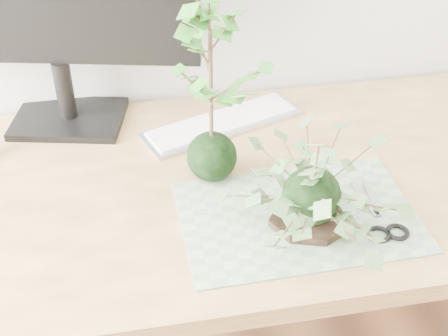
{
  "coord_description": "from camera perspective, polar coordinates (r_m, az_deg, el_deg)",
  "views": [
    {
      "loc": [
        -0.17,
        0.23,
        1.52
      ],
      "look_at": [
        0.0,
        1.14,
        0.84
      ],
      "focal_mm": 50.0,
      "sensor_mm": 36.0,
      "label": 1
    }
  ],
  "objects": [
    {
      "name": "desk",
      "position": [
        1.34,
        2.61,
        -3.84
      ],
      "size": [
        1.6,
        0.7,
        0.74
      ],
      "color": "tan",
      "rests_on": "ground_plane"
    },
    {
      "name": "cutting_mat",
      "position": [
        1.2,
        6.82,
        -4.4
      ],
      "size": [
        0.45,
        0.3,
        0.0
      ],
      "primitive_type": "cube",
      "rotation": [
        0.0,
        0.0,
        0.02
      ],
      "color": "gray",
      "rests_on": "desk"
    },
    {
      "name": "stone_dish",
      "position": [
        1.17,
        7.76,
        -4.87
      ],
      "size": [
        0.19,
        0.19,
        0.01
      ],
      "primitive_type": "cylinder",
      "rotation": [
        0.0,
        0.0,
        -0.31
      ],
      "color": "black",
      "rests_on": "cutting_mat"
    },
    {
      "name": "ivy_kokedama",
      "position": [
        1.1,
        8.22,
        -0.5
      ],
      "size": [
        0.37,
        0.37,
        0.22
      ],
      "rotation": [
        0.0,
        0.0,
        0.27
      ],
      "color": "black",
      "rests_on": "stone_dish"
    },
    {
      "name": "maple_kokedama",
      "position": [
        1.13,
        -1.27,
        11.38
      ],
      "size": [
        0.24,
        0.24,
        0.43
      ],
      "rotation": [
        0.0,
        0.0,
        0.06
      ],
      "color": "black",
      "rests_on": "desk"
    },
    {
      "name": "keyboard",
      "position": [
        1.45,
        -0.17,
        4.13
      ],
      "size": [
        0.39,
        0.23,
        0.01
      ],
      "rotation": [
        0.0,
        0.0,
        0.35
      ],
      "color": "#B5B5BD",
      "rests_on": "desk"
    },
    {
      "name": "scissors",
      "position": [
        1.2,
        14.38,
        -5.05
      ],
      "size": [
        0.08,
        0.18,
        0.01
      ],
      "rotation": [
        0.0,
        0.0,
        -0.02
      ],
      "color": "#94949F",
      "rests_on": "cutting_mat"
    }
  ]
}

